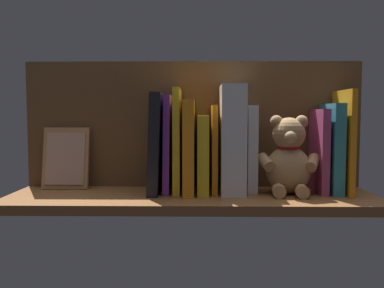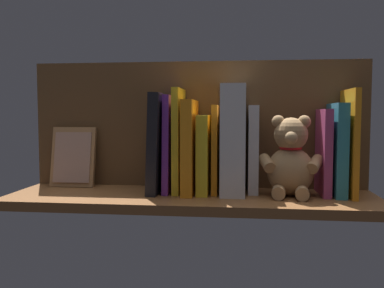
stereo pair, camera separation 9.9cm
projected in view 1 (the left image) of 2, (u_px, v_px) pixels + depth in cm
name	position (u px, v px, depth cm)	size (l,w,h in cm)	color
ground_plane	(192.00, 199.00, 99.68)	(87.14, 26.49, 2.20)	brown
shelf_back_panel	(193.00, 125.00, 109.39)	(87.14, 1.50, 32.74)	brown
book_0	(343.00, 142.00, 100.84)	(1.29, 14.17, 24.86)	orange
book_1	(331.00, 148.00, 101.44)	(2.56, 13.29, 21.63)	teal
book_2	(319.00, 151.00, 101.94)	(1.85, 12.49, 20.28)	#B23F72
teddy_bear	(288.00, 159.00, 99.54)	(15.23, 12.77, 18.86)	tan
book_3	(251.00, 148.00, 103.27)	(2.39, 10.31, 21.20)	silver
dictionary_thick_white	(232.00, 139.00, 100.99)	(5.77, 14.50, 26.00)	silver
book_4	(214.00, 149.00, 102.48)	(1.35, 12.21, 21.27)	orange
book_5	(203.00, 154.00, 101.79)	(2.71, 13.86, 18.85)	yellow
book_6	(189.00, 147.00, 101.00)	(2.64, 15.29, 22.47)	orange
book_7	(177.00, 140.00, 102.07)	(1.66, 13.04, 25.32)	yellow
book_8	(168.00, 144.00, 102.26)	(1.52, 12.86, 23.63)	purple
book_9	(156.00, 143.00, 101.22)	(2.48, 15.01, 24.12)	black
picture_frame_leaning	(66.00, 158.00, 106.92)	(11.72, 4.40, 15.77)	#A87A4C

